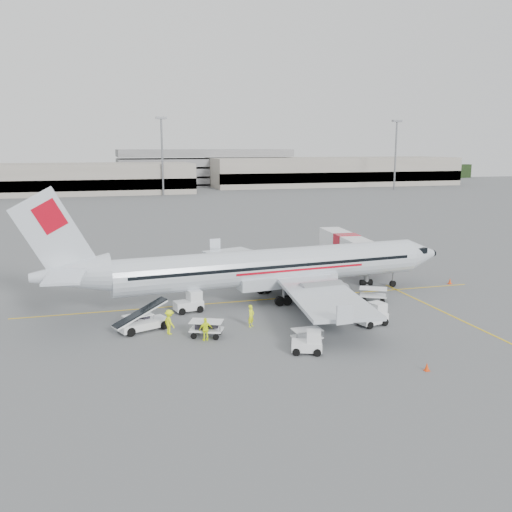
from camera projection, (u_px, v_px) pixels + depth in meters
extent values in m
plane|color=#56595B|center=(262.00, 300.00, 53.20)|extent=(360.00, 360.00, 0.00)
cube|color=yellow|center=(262.00, 300.00, 53.20)|extent=(44.00, 0.20, 0.01)
cube|color=yellow|center=(443.00, 312.00, 49.42)|extent=(0.20, 20.00, 0.01)
cone|color=#EC3B0A|center=(450.00, 281.00, 59.29)|extent=(0.38, 0.38, 0.62)
cone|color=#EC3B0A|center=(240.00, 265.00, 67.25)|extent=(0.35, 0.35, 0.58)
cone|color=#EC3B0A|center=(427.00, 367.00, 36.37)|extent=(0.34, 0.34, 0.55)
imported|color=#D8ED11|center=(251.00, 316.00, 45.12)|extent=(0.77, 0.76, 1.79)
imported|color=#D8ED11|center=(194.00, 300.00, 49.85)|extent=(1.04, 1.01, 1.69)
imported|color=#D8ED11|center=(169.00, 322.00, 43.35)|extent=(1.12, 1.42, 1.92)
imported|color=#D8ED11|center=(206.00, 329.00, 41.93)|extent=(1.07, 0.58, 1.73)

